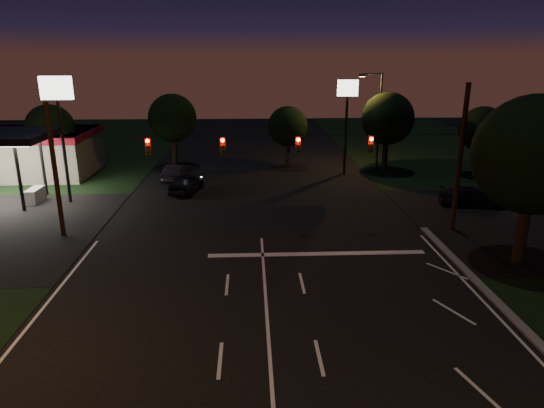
{
  "coord_description": "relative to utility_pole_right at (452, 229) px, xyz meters",
  "views": [
    {
      "loc": [
        -0.62,
        -13.07,
        10.56
      ],
      "look_at": [
        0.5,
        11.25,
        3.0
      ],
      "focal_mm": 32.0,
      "sensor_mm": 36.0,
      "label": 1
    }
  ],
  "objects": [
    {
      "name": "tree_far_a",
      "position": [
        -29.98,
        15.12,
        4.26
      ],
      "size": [
        4.2,
        4.2,
        6.42
      ],
      "color": "black",
      "rests_on": "ground"
    },
    {
      "name": "gas_station",
      "position": [
        -33.86,
        15.39,
        2.38
      ],
      "size": [
        14.2,
        16.1,
        5.25
      ],
      "color": "gray",
      "rests_on": "ground"
    },
    {
      "name": "utility_pole_left",
      "position": [
        -24.0,
        0.0,
        0.0
      ],
      "size": [
        0.28,
        0.28,
        8.0
      ],
      "primitive_type": "cylinder",
      "color": "black",
      "rests_on": "ground"
    },
    {
      "name": "street_light_right_far",
      "position": [
        -0.76,
        17.0,
        5.24
      ],
      "size": [
        2.2,
        0.35,
        9.0
      ],
      "color": "black",
      "rests_on": "ground"
    },
    {
      "name": "stop_bar",
      "position": [
        -9.0,
        -3.5,
        0.01
      ],
      "size": [
        12.0,
        0.5,
        0.01
      ],
      "primitive_type": "cube",
      "color": "silver",
      "rests_on": "ground"
    },
    {
      "name": "tree_far_b",
      "position": [
        -19.98,
        19.13,
        4.61
      ],
      "size": [
        4.6,
        4.6,
        6.98
      ],
      "color": "black",
      "rests_on": "ground"
    },
    {
      "name": "tree_far_d",
      "position": [
        0.02,
        16.13,
        4.83
      ],
      "size": [
        4.8,
        4.8,
        7.3
      ],
      "color": "black",
      "rests_on": "ground"
    },
    {
      "name": "utility_pole_right",
      "position": [
        0.0,
        0.0,
        0.0
      ],
      "size": [
        0.3,
        0.3,
        9.0
      ],
      "primitive_type": "cylinder",
      "color": "black",
      "rests_on": "ground"
    },
    {
      "name": "ground",
      "position": [
        -12.0,
        -15.0,
        0.0
      ],
      "size": [
        140.0,
        140.0,
        0.0
      ],
      "primitive_type": "plane",
      "color": "black",
      "rests_on": "ground"
    },
    {
      "name": "tree_right_near",
      "position": [
        1.53,
        -4.83,
        5.68
      ],
      "size": [
        6.0,
        6.0,
        8.76
      ],
      "color": "black",
      "rests_on": "ground"
    },
    {
      "name": "tree_far_e",
      "position": [
        8.02,
        14.11,
        4.11
      ],
      "size": [
        4.0,
        4.0,
        6.18
      ],
      "color": "black",
      "rests_on": "ground"
    },
    {
      "name": "pole_sign_left_near",
      "position": [
        -26.0,
        7.0,
        6.98
      ],
      "size": [
        2.2,
        0.3,
        9.1
      ],
      "color": "black",
      "rests_on": "ground"
    },
    {
      "name": "tree_far_c",
      "position": [
        -8.98,
        18.1,
        3.9
      ],
      "size": [
        3.8,
        3.8,
        5.86
      ],
      "color": "black",
      "rests_on": "ground"
    },
    {
      "name": "signal_span",
      "position": [
        -12.0,
        -0.04,
        5.5
      ],
      "size": [
        24.0,
        0.4,
        1.56
      ],
      "color": "black",
      "rests_on": "ground"
    },
    {
      "name": "car_oncoming_a",
      "position": [
        -17.74,
        9.46,
        0.76
      ],
      "size": [
        2.72,
        4.75,
        1.52
      ],
      "primitive_type": "imported",
      "rotation": [
        0.0,
        0.0,
        2.92
      ],
      "color": "black",
      "rests_on": "ground"
    },
    {
      "name": "car_cross",
      "position": [
        3.44,
        4.79,
        0.68
      ],
      "size": [
        4.94,
        2.68,
        1.36
      ],
      "primitive_type": "imported",
      "rotation": [
        0.0,
        0.0,
        1.4
      ],
      "color": "black",
      "rests_on": "ground"
    },
    {
      "name": "pole_sign_right",
      "position": [
        -4.0,
        15.0,
        6.24
      ],
      "size": [
        1.8,
        0.3,
        8.4
      ],
      "color": "black",
      "rests_on": "ground"
    },
    {
      "name": "car_oncoming_b",
      "position": [
        -19.05,
        13.39,
        0.7
      ],
      "size": [
        2.17,
        4.41,
        1.39
      ],
      "primitive_type": "imported",
      "rotation": [
        0.0,
        0.0,
        2.97
      ],
      "color": "black",
      "rests_on": "ground"
    }
  ]
}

